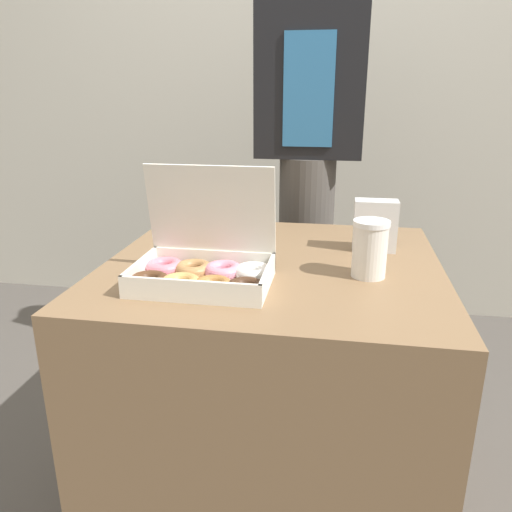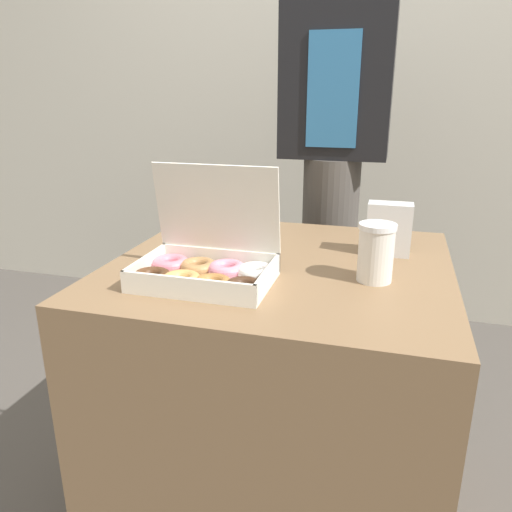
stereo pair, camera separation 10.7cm
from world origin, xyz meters
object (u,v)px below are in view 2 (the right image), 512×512
object	(u,v)px
coffee_cup	(376,252)
donut_box	(206,266)
napkin_holder	(389,229)
person_customer	(333,154)

from	to	relation	value
coffee_cup	donut_box	bearing A→B (deg)	-163.72
donut_box	coffee_cup	size ratio (longest dim) A/B	2.47
coffee_cup	napkin_holder	bearing A→B (deg)	83.72
donut_box	person_customer	size ratio (longest dim) A/B	0.19
coffee_cup	napkin_holder	distance (m)	0.21
donut_box	napkin_holder	bearing A→B (deg)	38.95
donut_box	person_customer	distance (m)	0.88
donut_box	person_customer	bearing A→B (deg)	78.46
napkin_holder	person_customer	world-z (taller)	person_customer
person_customer	coffee_cup	bearing A→B (deg)	-74.96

